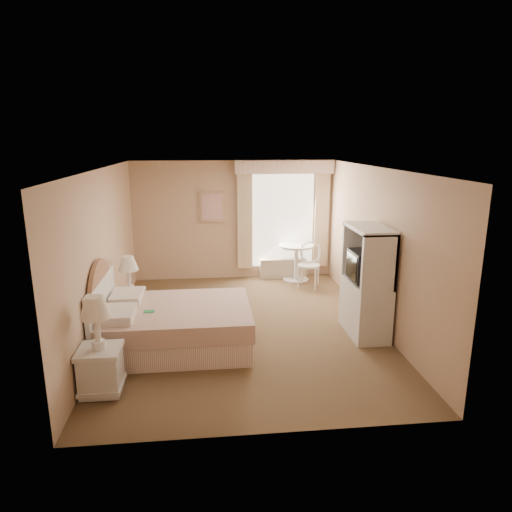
{
  "coord_description": "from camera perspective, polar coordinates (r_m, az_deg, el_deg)",
  "views": [
    {
      "loc": [
        -0.56,
        -6.77,
        2.9
      ],
      "look_at": [
        0.21,
        0.3,
        1.09
      ],
      "focal_mm": 32.0,
      "sensor_mm": 36.0,
      "label": 1
    }
  ],
  "objects": [
    {
      "name": "bed",
      "position": [
        6.7,
        -10.67,
        -8.42
      ],
      "size": [
        2.1,
        1.61,
        1.42
      ],
      "color": "tan",
      "rests_on": "room"
    },
    {
      "name": "round_table",
      "position": [
        9.65,
        5.05,
        -0.08
      ],
      "size": [
        0.73,
        0.73,
        0.77
      ],
      "color": "white",
      "rests_on": "room"
    },
    {
      "name": "window",
      "position": [
        9.68,
        3.45,
        4.99
      ],
      "size": [
        2.05,
        0.22,
        2.51
      ],
      "color": "white",
      "rests_on": "room"
    },
    {
      "name": "nightstand_near",
      "position": [
        5.72,
        -18.93,
        -11.97
      ],
      "size": [
        0.49,
        0.49,
        1.18
      ],
      "color": "silver",
      "rests_on": "room"
    },
    {
      "name": "armoire",
      "position": [
        7.12,
        13.62,
        -4.18
      ],
      "size": [
        0.5,
        1.01,
        1.68
      ],
      "color": "silver",
      "rests_on": "room"
    },
    {
      "name": "room",
      "position": [
        6.99,
        -1.45,
        0.61
      ],
      "size": [
        4.21,
        5.51,
        2.51
      ],
      "color": "brown",
      "rests_on": "ground"
    },
    {
      "name": "nightstand_far",
      "position": [
        7.76,
        -15.43,
        -4.98
      ],
      "size": [
        0.45,
        0.45,
        1.08
      ],
      "color": "silver",
      "rests_on": "room"
    },
    {
      "name": "framed_art",
      "position": [
        9.58,
        -5.52,
        6.11
      ],
      "size": [
        0.52,
        0.04,
        0.62
      ],
      "color": "tan",
      "rests_on": "room"
    },
    {
      "name": "cafe_chair",
      "position": [
        9.26,
        6.68,
        -0.65
      ],
      "size": [
        0.58,
        0.58,
        0.91
      ],
      "rotation": [
        0.0,
        0.0,
        -0.41
      ],
      "color": "white",
      "rests_on": "room"
    }
  ]
}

